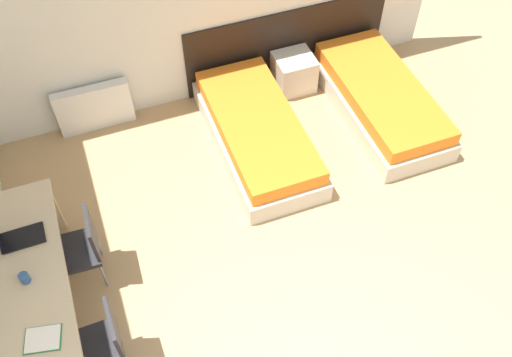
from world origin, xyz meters
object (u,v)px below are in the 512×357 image
(nightstand, at_px, (294,72))
(chair_near_notebook, at_px, (102,344))
(bed_near_door, at_px, (380,99))
(laptop, at_px, (14,235))
(bed_near_window, at_px, (257,133))
(chair_near_laptop, at_px, (81,246))

(nightstand, relative_size, chair_near_notebook, 0.55)
(bed_near_door, bearing_deg, laptop, -167.35)
(nightstand, bearing_deg, bed_near_window, -134.41)
(nightstand, xyz_separation_m, chair_near_notebook, (-2.81, -2.70, 0.25))
(bed_near_door, bearing_deg, chair_near_laptop, -164.87)
(nightstand, distance_m, chair_near_notebook, 3.91)
(nightstand, bearing_deg, laptop, -152.74)
(nightstand, xyz_separation_m, laptop, (-3.27, -1.68, 0.59))
(laptop, bearing_deg, nightstand, 26.54)
(bed_near_window, bearing_deg, laptop, -160.14)
(nightstand, height_order, chair_near_laptop, chair_near_laptop)
(chair_near_notebook, bearing_deg, laptop, 113.45)
(bed_near_window, distance_m, nightstand, 1.09)
(chair_near_laptop, relative_size, chair_near_notebook, 1.00)
(nightstand, xyz_separation_m, chair_near_laptop, (-2.81, -1.74, 0.25))
(bed_near_door, bearing_deg, nightstand, 134.41)
(bed_near_door, xyz_separation_m, chair_near_laptop, (-3.57, -0.97, 0.26))
(chair_near_notebook, bearing_deg, chair_near_laptop, 89.10)
(laptop, bearing_deg, chair_near_laptop, -8.14)
(bed_near_window, relative_size, bed_near_door, 1.00)
(bed_near_door, height_order, chair_near_laptop, chair_near_laptop)
(bed_near_door, bearing_deg, chair_near_notebook, -151.68)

